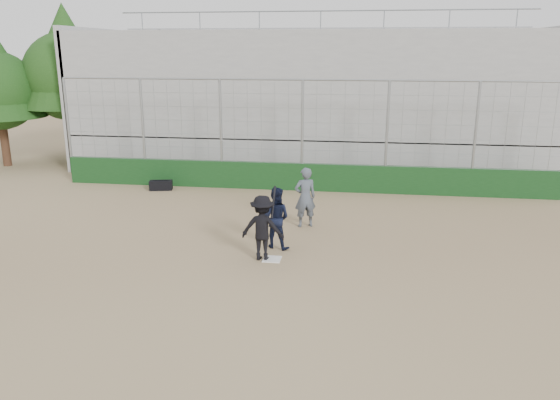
# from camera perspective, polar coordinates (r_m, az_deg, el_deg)

# --- Properties ---
(ground) EXTENTS (90.00, 90.00, 0.00)m
(ground) POSITION_cam_1_polar(r_m,az_deg,el_deg) (13.59, -0.85, -6.24)
(ground) COLOR brown
(ground) RESTS_ON ground
(home_plate) EXTENTS (0.44, 0.44, 0.02)m
(home_plate) POSITION_cam_1_polar(r_m,az_deg,el_deg) (13.59, -0.85, -6.20)
(home_plate) COLOR white
(home_plate) RESTS_ON ground
(backstop) EXTENTS (18.10, 0.25, 4.04)m
(backstop) POSITION_cam_1_polar(r_m,az_deg,el_deg) (19.99, 2.30, 3.71)
(backstop) COLOR #103513
(backstop) RESTS_ON ground
(bleachers) EXTENTS (20.25, 6.70, 6.98)m
(bleachers) POSITION_cam_1_polar(r_m,az_deg,el_deg) (24.59, 3.57, 10.53)
(bleachers) COLOR gray
(bleachers) RESTS_ON ground
(tree_left) EXTENTS (4.48, 4.48, 7.00)m
(tree_left) POSITION_cam_1_polar(r_m,az_deg,el_deg) (26.84, -21.35, 13.08)
(tree_left) COLOR #352513
(tree_left) RESTS_ON ground
(batter_at_plate) EXTENTS (1.08, 0.77, 1.80)m
(batter_at_plate) POSITION_cam_1_polar(r_m,az_deg,el_deg) (13.36, -1.84, -2.92)
(batter_at_plate) COLOR black
(batter_at_plate) RESTS_ON ground
(catcher_crouched) EXTENTS (0.97, 0.86, 1.12)m
(catcher_crouched) POSITION_cam_1_polar(r_m,az_deg,el_deg) (14.19, -0.44, -2.90)
(catcher_crouched) COLOR black
(catcher_crouched) RESTS_ON ground
(umpire) EXTENTS (0.76, 0.64, 1.59)m
(umpire) POSITION_cam_1_polar(r_m,az_deg,el_deg) (15.86, 2.64, -0.02)
(umpire) COLOR #474F5A
(umpire) RESTS_ON ground
(equipment_bag) EXTENTS (0.88, 0.52, 0.39)m
(equipment_bag) POSITION_cam_1_polar(r_m,az_deg,el_deg) (20.64, -12.34, 1.52)
(equipment_bag) COLOR black
(equipment_bag) RESTS_ON ground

